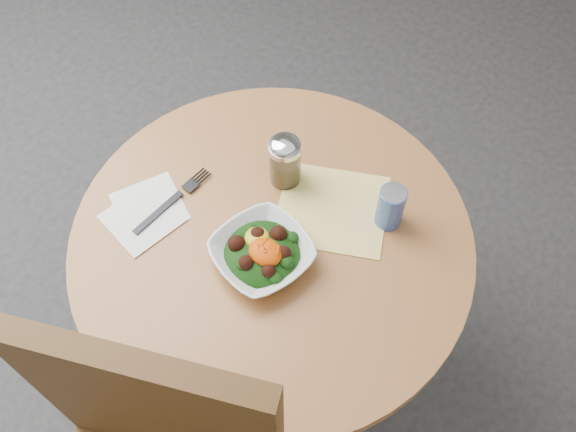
% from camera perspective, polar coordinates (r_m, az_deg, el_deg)
% --- Properties ---
extents(ground, '(6.00, 6.00, 0.00)m').
position_cam_1_polar(ground, '(2.11, -1.02, -12.24)').
color(ground, '#2A2A2C').
rests_on(ground, ground).
extents(table, '(0.90, 0.90, 0.75)m').
position_cam_1_polar(table, '(1.60, -1.32, -5.47)').
color(table, black).
rests_on(table, ground).
extents(cloth_napkin, '(0.32, 0.31, 0.00)m').
position_cam_1_polar(cloth_napkin, '(1.46, 3.95, 0.63)').
color(cloth_napkin, '#DCA90B').
rests_on(cloth_napkin, table).
extents(paper_napkins, '(0.20, 0.22, 0.00)m').
position_cam_1_polar(paper_napkins, '(1.49, -12.54, 0.32)').
color(paper_napkins, white).
rests_on(paper_napkins, table).
extents(salad_bowl, '(0.25, 0.25, 0.08)m').
position_cam_1_polar(salad_bowl, '(1.37, -2.32, -3.28)').
color(salad_bowl, white).
rests_on(salad_bowl, table).
extents(fork, '(0.04, 0.23, 0.00)m').
position_cam_1_polar(fork, '(1.49, -10.04, 1.51)').
color(fork, black).
rests_on(fork, table).
extents(spice_shaker, '(0.08, 0.08, 0.14)m').
position_cam_1_polar(spice_shaker, '(1.46, -0.27, 4.92)').
color(spice_shaker, silver).
rests_on(spice_shaker, table).
extents(beverage_can, '(0.06, 0.06, 0.12)m').
position_cam_1_polar(beverage_can, '(1.42, 9.11, 0.81)').
color(beverage_can, navy).
rests_on(beverage_can, table).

